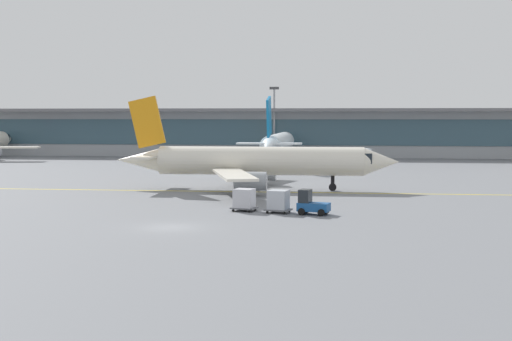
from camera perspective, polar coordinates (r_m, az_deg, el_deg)
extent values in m
plane|color=slate|center=(52.94, -6.90, -4.58)|extent=(400.00, 400.00, 0.00)
cube|color=yellow|center=(76.55, 0.21, -1.74)|extent=(110.00, 1.16, 0.01)
cube|color=#9EA3A8|center=(142.50, 1.90, 2.96)|extent=(202.33, 8.00, 9.00)
cube|color=#385666|center=(138.42, 1.75, 3.10)|extent=(194.24, 0.16, 5.04)
cube|color=slate|center=(140.96, 1.85, 4.90)|extent=(210.42, 11.00, 0.60)
cone|color=silver|center=(153.13, -19.43, 2.40)|extent=(3.51, 4.25, 3.14)
cube|color=black|center=(150.88, -19.96, 2.52)|extent=(2.85, 3.21, 1.16)
cube|color=silver|center=(135.28, -19.92, 1.76)|extent=(13.94, 5.53, 0.27)
cylinder|color=white|center=(121.20, 1.82, 2.21)|extent=(3.74, 24.35, 3.38)
cone|color=white|center=(135.30, 2.45, 2.44)|extent=(3.27, 4.10, 3.21)
cube|color=black|center=(132.60, 2.34, 2.59)|extent=(2.68, 3.08, 1.18)
cone|color=white|center=(106.45, 0.98, 1.89)|extent=(2.95, 5.44, 2.87)
cube|color=white|center=(120.50, -2.37, 1.75)|extent=(14.22, 7.08, 0.28)
cylinder|color=#999EA3|center=(121.55, -0.96, 1.34)|extent=(2.14, 3.61, 2.09)
cube|color=white|center=(118.66, 5.87, 1.69)|extent=(14.25, 6.71, 0.28)
cylinder|color=#999EA3|center=(120.32, 4.57, 1.29)|extent=(2.14, 3.61, 2.09)
cube|color=#1472B2|center=(107.42, 1.05, 4.35)|extent=(0.43, 4.56, 6.36)
cube|color=white|center=(108.22, -0.23, 2.20)|extent=(5.00, 2.46, 0.24)
cube|color=white|center=(107.63, 2.39, 2.19)|extent=(5.00, 2.46, 0.24)
cylinder|color=black|center=(129.78, 2.21, 1.22)|extent=(0.44, 0.44, 1.79)
cylinder|color=black|center=(129.81, 2.21, 1.02)|extent=(0.56, 0.90, 0.89)
cylinder|color=black|center=(119.63, 0.63, 0.94)|extent=(0.44, 0.44, 1.79)
cylinder|color=black|center=(119.65, 0.63, 0.73)|extent=(0.56, 0.90, 0.89)
cylinder|color=black|center=(119.14, 2.81, 0.92)|extent=(0.44, 0.44, 1.79)
cylinder|color=black|center=(119.17, 2.81, 0.71)|extent=(0.56, 0.90, 0.89)
cylinder|color=silver|center=(78.24, 0.39, 0.78)|extent=(22.73, 3.32, 3.15)
cone|color=silver|center=(77.94, 10.11, 0.70)|extent=(3.81, 3.02, 3.00)
cube|color=black|center=(77.80, 8.26, 1.01)|extent=(2.86, 2.48, 1.10)
cone|color=silver|center=(80.92, -9.43, 0.85)|extent=(5.07, 2.72, 2.68)
cube|color=silver|center=(86.51, -0.26, 0.56)|extent=(6.36, 13.31, 0.26)
cylinder|color=#999EA3|center=(83.85, 0.47, -0.16)|extent=(3.35, 1.97, 1.95)
cube|color=silver|center=(70.56, -1.82, -0.33)|extent=(6.53, 13.30, 0.26)
cylinder|color=#999EA3|center=(73.01, -0.44, -0.86)|extent=(3.35, 1.97, 1.95)
cube|color=orange|center=(80.49, -8.78, 3.87)|extent=(4.25, 0.36, 5.94)
cube|color=silver|center=(82.76, -8.08, 1.27)|extent=(2.26, 4.65, 0.22)
cube|color=silver|center=(78.29, -8.93, 1.08)|extent=(2.26, 4.65, 0.22)
cylinder|color=black|center=(77.99, 6.20, -1.03)|extent=(0.41, 0.41, 1.67)
cylinder|color=black|center=(78.03, 6.20, -1.34)|extent=(0.84, 0.52, 0.83)
cylinder|color=black|center=(80.76, -0.76, -0.82)|extent=(0.41, 0.41, 1.67)
cylinder|color=black|center=(80.80, -0.76, -1.11)|extent=(0.84, 0.52, 0.83)
cylinder|color=black|center=(76.55, -1.17, -1.11)|extent=(0.41, 0.41, 1.67)
cylinder|color=black|center=(76.59, -1.17, -1.42)|extent=(0.84, 0.52, 0.83)
cube|color=#194C8C|center=(59.27, 4.68, -2.95)|extent=(2.86, 1.97, 0.70)
cube|color=#1E2328|center=(59.37, 3.99, -2.06)|extent=(1.17, 1.42, 1.10)
cylinder|color=black|center=(59.76, 5.64, -3.23)|extent=(0.63, 0.36, 0.60)
cylinder|color=black|center=(58.42, 5.29, -3.41)|extent=(0.63, 0.36, 0.60)
cylinder|color=black|center=(60.22, 4.08, -3.16)|extent=(0.63, 0.36, 0.60)
cylinder|color=black|center=(58.89, 3.69, -3.34)|extent=(0.63, 0.36, 0.60)
cube|color=#595B60|center=(60.25, 1.81, -3.17)|extent=(2.42, 2.05, 0.12)
cube|color=#B2B7C1|center=(60.14, 1.82, -2.36)|extent=(1.91, 1.84, 1.60)
cylinder|color=black|center=(60.69, 2.70, -3.28)|extent=(0.24, 0.15, 0.22)
cylinder|color=black|center=(59.37, 2.28, -3.45)|extent=(0.24, 0.15, 0.22)
cylinder|color=black|center=(61.17, 1.36, -3.21)|extent=(0.24, 0.15, 0.22)
cylinder|color=black|center=(59.86, 0.92, -3.38)|extent=(0.24, 0.15, 0.22)
cube|color=#595B60|center=(61.31, -0.95, -3.04)|extent=(2.42, 2.05, 0.12)
cube|color=silver|center=(61.21, -0.95, -2.24)|extent=(1.91, 1.84, 1.60)
cylinder|color=black|center=(61.72, -0.06, -3.14)|extent=(0.24, 0.15, 0.22)
cylinder|color=black|center=(60.42, -0.53, -3.31)|extent=(0.24, 0.15, 0.22)
cylinder|color=black|center=(62.26, -1.36, -3.08)|extent=(0.24, 0.15, 0.22)
cylinder|color=black|center=(60.97, -1.85, -3.24)|extent=(0.24, 0.15, 0.22)
cylinder|color=gray|center=(136.32, 1.48, 3.78)|extent=(0.36, 0.36, 13.21)
cube|color=#3F3F42|center=(136.41, 1.48, 6.66)|extent=(1.80, 0.30, 0.50)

